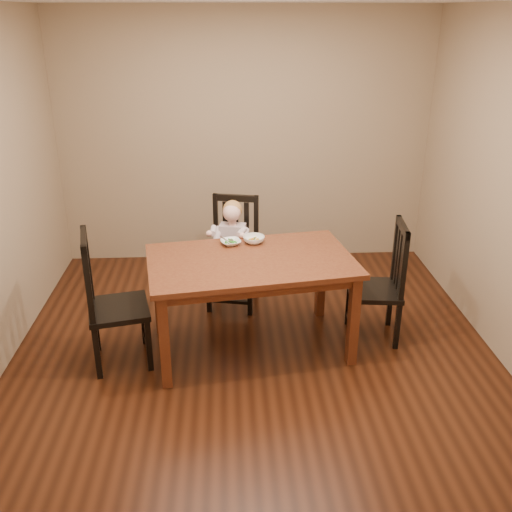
{
  "coord_description": "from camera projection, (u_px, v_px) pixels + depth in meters",
  "views": [
    {
      "loc": [
        -0.2,
        -4.12,
        2.63
      ],
      "look_at": [
        0.03,
        0.25,
        0.74
      ],
      "focal_mm": 40.0,
      "sensor_mm": 36.0,
      "label": 1
    }
  ],
  "objects": [
    {
      "name": "dining_table",
      "position": [
        251.0,
        269.0,
        4.58
      ],
      "size": [
        1.76,
        1.22,
        0.81
      ],
      "rotation": [
        0.0,
        0.0,
        0.16
      ],
      "color": "#4A1F11",
      "rests_on": "room"
    },
    {
      "name": "room",
      "position": [
        254.0,
        195.0,
        4.3
      ],
      "size": [
        4.01,
        4.01,
        2.71
      ],
      "color": "#3F1C0D",
      "rests_on": "ground"
    },
    {
      "name": "chair_child",
      "position": [
        234.0,
        254.0,
        5.41
      ],
      "size": [
        0.53,
        0.52,
        1.05
      ],
      "rotation": [
        0.0,
        0.0,
        2.93
      ],
      "color": "black",
      "rests_on": "room"
    },
    {
      "name": "chair_right",
      "position": [
        381.0,
        284.0,
        4.82
      ],
      "size": [
        0.48,
        0.5,
        1.05
      ],
      "rotation": [
        0.0,
        0.0,
        1.46
      ],
      "color": "black",
      "rests_on": "room"
    },
    {
      "name": "fork",
      "position": [
        226.0,
        241.0,
        4.77
      ],
      "size": [
        0.11,
        0.09,
        0.05
      ],
      "rotation": [
        0.0,
        0.0,
        0.92
      ],
      "color": "silver",
      "rests_on": "bowl_peas"
    },
    {
      "name": "bowl_peas",
      "position": [
        231.0,
        242.0,
        4.8
      ],
      "size": [
        0.21,
        0.21,
        0.04
      ],
      "primitive_type": "imported",
      "rotation": [
        0.0,
        0.0,
        0.29
      ],
      "color": "white",
      "rests_on": "dining_table"
    },
    {
      "name": "bowl_veg",
      "position": [
        254.0,
        239.0,
        4.84
      ],
      "size": [
        0.24,
        0.24,
        0.06
      ],
      "primitive_type": "imported",
      "rotation": [
        0.0,
        0.0,
        -0.36
      ],
      "color": "white",
      "rests_on": "dining_table"
    },
    {
      "name": "toddler",
      "position": [
        232.0,
        243.0,
        5.31
      ],
      "size": [
        0.39,
        0.45,
        0.54
      ],
      "primitive_type": null,
      "rotation": [
        0.0,
        0.0,
        2.93
      ],
      "color": "beige",
      "rests_on": "chair_child"
    },
    {
      "name": "chair_left",
      "position": [
        110.0,
        303.0,
        4.45
      ],
      "size": [
        0.55,
        0.57,
        1.11
      ],
      "rotation": [
        0.0,
        0.0,
        -1.34
      ],
      "color": "black",
      "rests_on": "room"
    }
  ]
}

